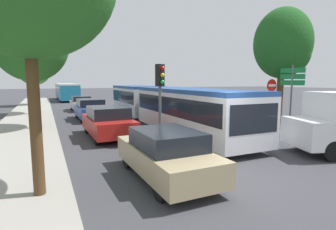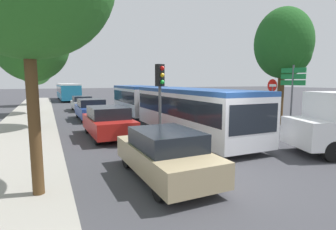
# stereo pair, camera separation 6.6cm
# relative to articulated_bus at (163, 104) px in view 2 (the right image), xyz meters

# --- Properties ---
(ground_plane) EXTENTS (200.00, 200.00, 0.00)m
(ground_plane) POSITION_rel_articulated_bus_xyz_m (-1.69, -8.44, -1.36)
(ground_plane) COLOR #3D3D42
(kerb_strip_left) EXTENTS (3.20, 44.14, 0.14)m
(kerb_strip_left) POSITION_rel_articulated_bus_xyz_m (-7.55, 8.63, -1.29)
(kerb_strip_left) COLOR #9E998E
(kerb_strip_left) RESTS_ON ground
(articulated_bus) EXTENTS (2.55, 15.84, 2.35)m
(articulated_bus) POSITION_rel_articulated_bus_xyz_m (0.00, 0.00, 0.00)
(articulated_bus) COLOR silver
(articulated_bus) RESTS_ON ground
(city_bus_rear) EXTENTS (2.58, 10.98, 2.36)m
(city_bus_rear) POSITION_rel_articulated_bus_xyz_m (-3.61, 25.70, 0.01)
(city_bus_rear) COLOR teal
(city_bus_rear) RESTS_ON ground
(queued_car_tan) EXTENTS (1.71, 3.97, 1.38)m
(queued_car_tan) POSITION_rel_articulated_bus_xyz_m (-3.47, -8.04, -0.66)
(queued_car_tan) COLOR tan
(queued_car_tan) RESTS_ON ground
(queued_car_red) EXTENTS (1.86, 4.31, 1.49)m
(queued_car_red) POSITION_rel_articulated_bus_xyz_m (-3.76, -1.92, -0.60)
(queued_car_red) COLOR #B21E19
(queued_car_red) RESTS_ON ground
(queued_car_blue) EXTENTS (1.82, 4.22, 1.46)m
(queued_car_blue) POSITION_rel_articulated_bus_xyz_m (-3.59, 4.51, -0.61)
(queued_car_blue) COLOR #284799
(queued_car_blue) RESTS_ON ground
(queued_car_silver) EXTENTS (1.67, 3.89, 1.35)m
(queued_car_silver) POSITION_rel_articulated_bus_xyz_m (-3.46, 10.79, -0.67)
(queued_car_silver) COLOR #B7BABF
(queued_car_silver) RESTS_ON ground
(traffic_light) EXTENTS (0.38, 0.40, 3.40)m
(traffic_light) POSITION_rel_articulated_bus_xyz_m (-2.10, -4.52, 1.14)
(traffic_light) COLOR #56595E
(traffic_light) RESTS_ON ground
(no_entry_sign) EXTENTS (0.70, 0.08, 2.82)m
(no_entry_sign) POSITION_rel_articulated_bus_xyz_m (5.18, -3.54, 0.52)
(no_entry_sign) COLOR #56595E
(no_entry_sign) RESTS_ON ground
(direction_sign_post) EXTENTS (0.37, 1.38, 3.60)m
(direction_sign_post) POSITION_rel_articulated_bus_xyz_m (6.11, -4.11, 1.21)
(direction_sign_post) COLOR #56595E
(direction_sign_post) RESTS_ON ground
(tree_left_mid) EXTENTS (3.89, 3.89, 6.85)m
(tree_left_mid) POSITION_rel_articulated_bus_xyz_m (-7.03, 1.50, 3.30)
(tree_left_mid) COLOR #51381E
(tree_left_mid) RESTS_ON ground
(tree_left_far) EXTENTS (4.20, 4.20, 7.28)m
(tree_left_far) POSITION_rel_articulated_bus_xyz_m (-7.44, 8.75, 3.78)
(tree_left_far) COLOR #51381E
(tree_left_far) RESTS_ON ground
(tree_left_distant) EXTENTS (3.50, 3.50, 5.86)m
(tree_left_distant) POSITION_rel_articulated_bus_xyz_m (-7.41, 17.76, 2.62)
(tree_left_distant) COLOR #51381E
(tree_left_distant) RESTS_ON ground
(tree_right_near) EXTENTS (3.43, 3.43, 7.12)m
(tree_right_near) POSITION_rel_articulated_bus_xyz_m (6.89, -2.74, 3.51)
(tree_right_near) COLOR #51381E
(tree_right_near) RESTS_ON ground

